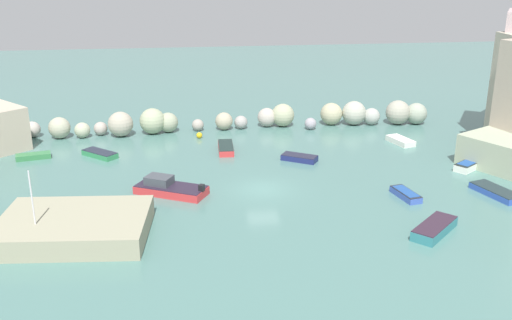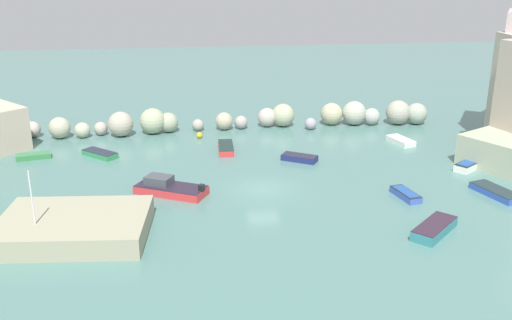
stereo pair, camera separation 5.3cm
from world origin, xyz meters
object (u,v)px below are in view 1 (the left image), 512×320
at_px(moored_boat_5, 37,239).
at_px(moored_boat_10, 100,154).
at_px(channel_buoy, 199,135).
at_px(moored_boat_2, 434,228).
at_px(moored_boat_3, 472,164).
at_px(moored_boat_7, 400,141).
at_px(stone_dock, 74,227).
at_px(moored_boat_6, 406,194).
at_px(moored_boat_9, 226,148).
at_px(moored_boat_0, 299,158).
at_px(moored_boat_4, 33,156).
at_px(moored_boat_1, 169,188).
at_px(moored_boat_8, 496,192).

distance_m(moored_boat_5, moored_boat_10, 17.44).
bearing_deg(channel_buoy, moored_boat_2, -58.81).
bearing_deg(moored_boat_5, moored_boat_3, -104.67).
relative_size(moored_boat_7, moored_boat_10, 0.96).
xyz_separation_m(stone_dock, moored_boat_5, (-2.16, -0.83, -0.29)).
relative_size(moored_boat_6, moored_boat_9, 0.79).
bearing_deg(stone_dock, moored_boat_0, 36.21).
xyz_separation_m(moored_boat_5, moored_boat_6, (26.04, 4.23, -0.13)).
relative_size(moored_boat_5, moored_boat_9, 1.28).
bearing_deg(moored_boat_5, moored_boat_6, -111.62).
bearing_deg(moored_boat_0, moored_boat_3, 17.86).
distance_m(moored_boat_2, moored_boat_4, 35.44).
height_order(channel_buoy, moored_boat_1, moored_boat_1).
bearing_deg(moored_boat_10, moored_boat_1, 165.40).
bearing_deg(moored_boat_5, moored_boat_2, -125.03).
bearing_deg(moored_boat_10, moored_boat_6, -165.80).
height_order(channel_buoy, moored_boat_0, channel_buoy).
relative_size(moored_boat_1, moored_boat_3, 1.37).
bearing_deg(moored_boat_3, moored_boat_9, -55.20).
bearing_deg(moored_boat_5, moored_boat_7, -91.19).
bearing_deg(moored_boat_1, moored_boat_5, 70.21).
bearing_deg(moored_boat_6, moored_boat_8, -104.64).
xyz_separation_m(moored_boat_6, moored_boat_10, (-24.16, 13.11, -0.02)).
bearing_deg(moored_boat_10, channel_buoy, -110.88).
bearing_deg(stone_dock, moored_boat_8, 5.44).
distance_m(moored_boat_0, moored_boat_5, 24.09).
height_order(stone_dock, moored_boat_5, moored_boat_5).
relative_size(moored_boat_4, moored_boat_8, 0.73).
xyz_separation_m(moored_boat_6, moored_boat_7, (4.67, 13.26, -0.01)).
relative_size(moored_boat_4, moored_boat_9, 0.82).
xyz_separation_m(moored_boat_5, moored_boat_10, (1.88, 17.34, -0.15)).
xyz_separation_m(moored_boat_5, moored_boat_9, (13.48, 17.42, -0.10)).
xyz_separation_m(moored_boat_1, moored_boat_10, (-6.35, 9.88, -0.20)).
relative_size(channel_buoy, moored_boat_9, 0.15).
bearing_deg(channel_buoy, moored_boat_5, -116.97).
relative_size(moored_boat_0, moored_boat_9, 0.86).
relative_size(stone_dock, moored_boat_4, 2.98).
bearing_deg(stone_dock, moored_boat_7, 30.27).
relative_size(moored_boat_1, moored_boat_4, 1.85).
height_order(moored_boat_3, moored_boat_6, moored_boat_3).
bearing_deg(moored_boat_6, moored_boat_9, 32.66).
bearing_deg(stone_dock, moored_boat_4, 110.34).
bearing_deg(moored_boat_6, stone_dock, 87.18).
distance_m(channel_buoy, moored_boat_10, 10.39).
relative_size(channel_buoy, moored_boat_4, 0.19).
relative_size(moored_boat_2, moored_boat_4, 1.29).
bearing_deg(moored_boat_5, stone_dock, -99.82).
height_order(moored_boat_0, moored_boat_4, moored_boat_0).
bearing_deg(stone_dock, moored_boat_10, 90.99).
height_order(stone_dock, channel_buoy, stone_dock).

